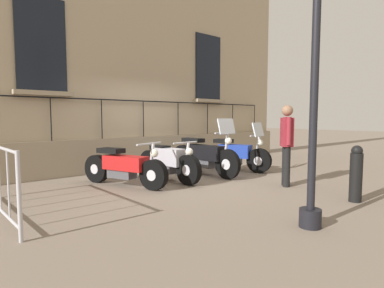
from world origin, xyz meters
TOP-DOWN VIEW (x-y plane):
  - ground_plane at (0.00, 0.00)m, footprint 60.00×60.00m
  - building_facade at (-2.19, 0.00)m, footprint 0.82×11.73m
  - motorcycle_red at (-0.00, -1.60)m, footprint 2.05×1.00m
  - motorcycle_silver at (0.17, -0.60)m, footprint 1.95×0.66m
  - motorcycle_black at (0.16, 0.51)m, footprint 2.22×0.63m
  - motorcycle_blue at (0.20, 1.55)m, footprint 2.02×0.91m
  - lamppost at (3.78, -1.01)m, footprint 0.33×0.33m
  - bollard at (3.64, 0.72)m, footprint 0.20×0.20m
  - pedestrian_standing at (2.19, 0.91)m, footprint 0.40×0.42m

SIDE VIEW (x-z plane):
  - ground_plane at x=0.00m, z-range 0.00..0.00m
  - motorcycle_red at x=0.00m, z-range -0.07..0.85m
  - motorcycle_silver at x=0.17m, z-range -0.03..0.87m
  - motorcycle_blue at x=0.20m, z-range -0.22..1.07m
  - motorcycle_black at x=0.16m, z-range -0.22..1.17m
  - bollard at x=3.64m, z-range 0.00..0.95m
  - pedestrian_standing at x=2.19m, z-range 0.11..1.77m
  - lamppost at x=3.78m, z-range 0.33..5.24m
  - building_facade at x=-2.19m, z-range -0.13..8.44m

